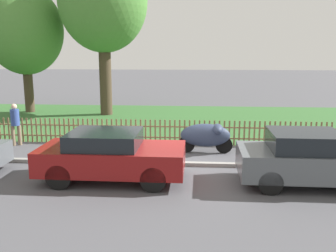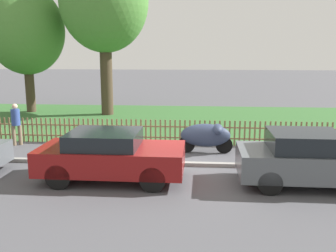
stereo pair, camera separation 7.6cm
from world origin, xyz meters
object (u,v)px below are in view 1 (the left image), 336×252
(tree_behind_motorcycle, at_px, (103,2))
(parked_car_red_compact, at_px, (309,158))
(tree_nearest_kerb, at_px, (24,31))
(covered_motorcycle, at_px, (207,135))
(parked_car_navy_estate, at_px, (111,155))
(pedestrian_near_fence, at_px, (15,122))

(tree_behind_motorcycle, bearing_deg, parked_car_red_compact, -53.09)
(tree_nearest_kerb, height_order, tree_behind_motorcycle, tree_behind_motorcycle)
(tree_behind_motorcycle, bearing_deg, covered_motorcycle, -54.90)
(parked_car_navy_estate, distance_m, covered_motorcycle, 4.10)
(parked_car_navy_estate, height_order, covered_motorcycle, parked_car_navy_estate)
(covered_motorcycle, relative_size, tree_behind_motorcycle, 0.21)
(parked_car_red_compact, relative_size, covered_motorcycle, 2.00)
(pedestrian_near_fence, bearing_deg, covered_motorcycle, -35.46)
(parked_car_navy_estate, height_order, pedestrian_near_fence, pedestrian_near_fence)
(pedestrian_near_fence, bearing_deg, tree_nearest_kerb, 79.61)
(parked_car_navy_estate, height_order, tree_behind_motorcycle, tree_behind_motorcycle)
(parked_car_red_compact, distance_m, covered_motorcycle, 4.04)
(covered_motorcycle, relative_size, tree_nearest_kerb, 0.27)
(tree_nearest_kerb, bearing_deg, pedestrian_near_fence, -69.26)
(parked_car_red_compact, height_order, tree_nearest_kerb, tree_nearest_kerb)
(tree_nearest_kerb, bearing_deg, parked_car_navy_estate, -56.76)
(tree_behind_motorcycle, xyz_separation_m, pedestrian_near_fence, (-1.79, -7.20, -5.24))
(covered_motorcycle, distance_m, tree_nearest_kerb, 13.73)
(parked_car_navy_estate, relative_size, tree_nearest_kerb, 0.56)
(parked_car_navy_estate, xyz_separation_m, tree_behind_motorcycle, (-2.71, 10.80, 5.42))
(covered_motorcycle, distance_m, tree_behind_motorcycle, 10.96)
(tree_nearest_kerb, distance_m, pedestrian_near_fence, 9.10)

